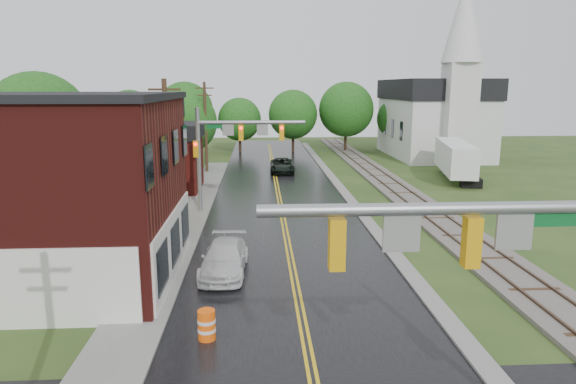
{
  "coord_description": "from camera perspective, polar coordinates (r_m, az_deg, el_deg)",
  "views": [
    {
      "loc": [
        -1.54,
        -7.68,
        8.58
      ],
      "look_at": [
        -0.14,
        16.86,
        3.5
      ],
      "focal_mm": 32.0,
      "sensor_mm": 36.0,
      "label": 1
    }
  ],
  "objects": [
    {
      "name": "tree_left_c",
      "position": [
        49.31,
        -17.83,
        6.39
      ],
      "size": [
        6.0,
        6.0,
        7.65
      ],
      "color": "black",
      "rests_on": "ground"
    },
    {
      "name": "traffic_signal_near",
      "position": [
        11.49,
        23.03,
        -7.61
      ],
      "size": [
        7.34,
        0.3,
        7.2
      ],
      "color": "gray",
      "rests_on": "ground"
    },
    {
      "name": "semi_trailer",
      "position": [
        50.3,
        18.09,
        3.68
      ],
      "size": [
        4.42,
        10.89,
        3.46
      ],
      "color": "black",
      "rests_on": "ground"
    },
    {
      "name": "utility_pole_c",
      "position": [
        52.09,
        -9.14,
        7.28
      ],
      "size": [
        1.8,
        0.28,
        9.0
      ],
      "color": "#382616",
      "rests_on": "ground"
    },
    {
      "name": "curb_right",
      "position": [
        44.09,
        5.84,
        0.39
      ],
      "size": [
        0.8,
        70.0,
        0.12
      ],
      "primitive_type": "cube",
      "color": "gray",
      "rests_on": "ground"
    },
    {
      "name": "brick_building",
      "position": [
        25.57,
        -28.55,
        0.27
      ],
      "size": [
        14.3,
        10.3,
        8.3
      ],
      "color": "#4C1310",
      "rests_on": "ground"
    },
    {
      "name": "tree_left_b",
      "position": [
        42.9,
        -25.8,
        6.7
      ],
      "size": [
        7.6,
        7.6,
        9.69
      ],
      "color": "black",
      "rests_on": "ground"
    },
    {
      "name": "tree_left_e",
      "position": [
        54.21,
        -11.11,
        7.48
      ],
      "size": [
        6.4,
        6.4,
        8.16
      ],
      "color": "black",
      "rests_on": "ground"
    },
    {
      "name": "darkred_building",
      "position": [
        43.98,
        -14.35,
        2.97
      ],
      "size": [
        7.0,
        6.0,
        4.4
      ],
      "primitive_type": "cube",
      "color": "#3F0F0C",
      "rests_on": "ground"
    },
    {
      "name": "railroad",
      "position": [
        45.02,
        11.64,
        0.58
      ],
      "size": [
        3.2,
        80.0,
        0.3
      ],
      "color": "#59544C",
      "rests_on": "ground"
    },
    {
      "name": "church",
      "position": [
        65.15,
        16.23,
        8.8
      ],
      "size": [
        10.4,
        18.4,
        20.0
      ],
      "color": "silver",
      "rests_on": "ground"
    },
    {
      "name": "traffic_signal_far",
      "position": [
        34.92,
        -6.46,
        5.68
      ],
      "size": [
        7.34,
        0.43,
        7.2
      ],
      "color": "gray",
      "rests_on": "ground"
    },
    {
      "name": "sidewalk_left",
      "position": [
        34.11,
        -11.04,
        -3.11
      ],
      "size": [
        2.4,
        50.0,
        0.12
      ],
      "primitive_type": "cube",
      "color": "gray",
      "rests_on": "ground"
    },
    {
      "name": "main_road",
      "position": [
        38.68,
        -0.91,
        -1.14
      ],
      "size": [
        10.0,
        90.0,
        0.02
      ],
      "primitive_type": "cube",
      "color": "black",
      "rests_on": "ground"
    },
    {
      "name": "pickup_white",
      "position": [
        24.25,
        -7.08,
        -7.34
      ],
      "size": [
        2.25,
        5.03,
        1.43
      ],
      "primitive_type": "imported",
      "rotation": [
        0.0,
        0.0,
        -0.05
      ],
      "color": "silver",
      "rests_on": "ground"
    },
    {
      "name": "utility_pole_b",
      "position": [
        30.39,
        -13.25,
        4.07
      ],
      "size": [
        1.8,
        0.28,
        9.0
      ],
      "color": "#382616",
      "rests_on": "ground"
    },
    {
      "name": "yellow_house",
      "position": [
        35.4,
        -18.75,
        2.31
      ],
      "size": [
        8.0,
        7.0,
        6.4
      ],
      "primitive_type": "cube",
      "color": "tan",
      "rests_on": "ground"
    },
    {
      "name": "construction_barrel",
      "position": [
        18.39,
        -9.03,
        -14.4
      ],
      "size": [
        0.79,
        0.79,
        1.08
      ],
      "primitive_type": "cylinder",
      "rotation": [
        0.0,
        0.0,
        -0.38
      ],
      "color": "#FD590B",
      "rests_on": "ground"
    },
    {
      "name": "suv_dark",
      "position": [
        51.8,
        -0.65,
        2.94
      ],
      "size": [
        2.52,
        5.22,
        1.43
      ],
      "primitive_type": "imported",
      "rotation": [
        0.0,
        0.0,
        -0.03
      ],
      "color": "black",
      "rests_on": "ground"
    }
  ]
}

